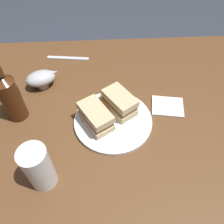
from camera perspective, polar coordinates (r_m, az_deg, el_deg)
The scene contains 16 objects.
ground_plane at distance 1.43m, azimuth 0.06°, elevation -18.77°, with size 6.00×6.00×0.00m, color #333842.
dining_table at distance 1.10m, azimuth 0.07°, elevation -12.18°, with size 1.20×0.90×0.72m, color brown.
plate at distance 0.77m, azimuth -0.10°, elevation -2.19°, with size 0.26×0.26×0.01m, color white.
sandwich_half_left at distance 0.77m, azimuth 1.90°, elevation 2.35°, with size 0.12×0.14×0.07m.
sandwich_half_right at distance 0.73m, azimuth -4.09°, elevation -1.14°, with size 0.12×0.14×0.07m.
potato_wedge_front at distance 0.77m, azimuth -2.42°, elevation -0.66°, with size 0.05×0.02×0.02m, color gold.
potato_wedge_middle at distance 0.77m, azimuth -5.93°, elevation -0.88°, with size 0.06×0.02×0.02m, color #AD702D.
potato_wedge_back at distance 0.81m, azimuth -2.35°, elevation 2.68°, with size 0.06×0.02×0.02m, color gold.
potato_wedge_left_edge at distance 0.77m, azimuth -2.60°, elevation -0.46°, with size 0.05×0.02×0.02m, color #AD702D.
potato_wedge_right_edge at distance 0.77m, azimuth -2.98°, elevation -0.54°, with size 0.06×0.02×0.02m, color #AD702D.
potato_wedge_stray at distance 0.81m, azimuth -2.06°, elevation 2.83°, with size 0.05×0.02×0.01m, color gold.
pint_glass at distance 0.64m, azimuth -17.58°, elevation -13.50°, with size 0.07×0.07×0.15m.
gravy_boat at distance 0.90m, azimuth -17.23°, elevation 8.02°, with size 0.13×0.11×0.07m.
cider_bottle at distance 0.79m, azimuth -24.18°, elevation 3.85°, with size 0.07×0.07×0.26m.
napkin at distance 0.84m, azimuth 13.65°, elevation 1.34°, with size 0.11×0.09×0.01m, color silver.
fork at distance 1.03m, azimuth -10.89°, elevation 13.00°, with size 0.18×0.02×0.01m, color silver.
Camera 1 is at (-0.03, -0.50, 1.34)m, focal length 36.73 mm.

